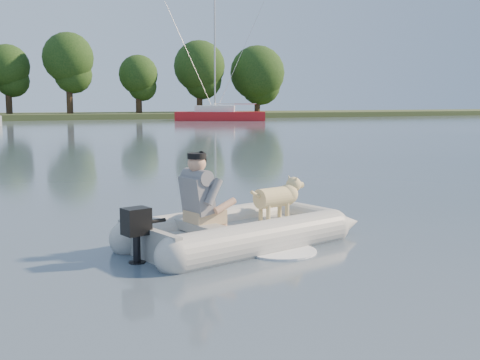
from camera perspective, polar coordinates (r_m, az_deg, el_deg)
name	(u,v)px	position (r m, az deg, el deg)	size (l,w,h in m)	color
water	(268,251)	(8.44, 2.67, -6.72)	(160.00, 160.00, 0.00)	slate
shore_bank	(33,117)	(69.55, -19.00, 5.70)	(160.00, 12.00, 0.70)	#47512D
dinghy	(242,201)	(8.77, 0.19, -1.98)	(5.04, 3.84, 1.45)	#A7A6A1
man	(198,192)	(8.35, -3.97, -1.16)	(0.76, 0.65, 1.13)	slate
dog	(274,201)	(9.26, 3.25, -1.99)	(0.98, 0.35, 0.65)	tan
outboard_motor	(137,238)	(7.87, -9.78, -5.43)	(0.44, 0.30, 0.83)	black
sailboat	(220,115)	(60.73, -1.94, 6.16)	(9.27, 6.03, 12.30)	#AE1317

